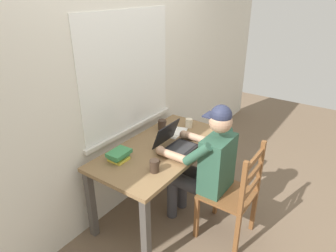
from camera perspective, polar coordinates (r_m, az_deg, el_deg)
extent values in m
plane|color=brown|center=(3.20, -0.93, -15.28)|extent=(8.00, 8.00, 0.00)
cube|color=silver|center=(2.83, -8.37, 8.94)|extent=(6.00, 0.04, 2.60)
cube|color=white|center=(2.83, -7.55, 10.13)|extent=(1.17, 0.01, 1.09)
cube|color=beige|center=(3.02, -6.87, -0.27)|extent=(1.23, 0.06, 0.04)
cube|color=olive|center=(2.80, -1.03, -4.27)|extent=(1.39, 0.71, 0.03)
cube|color=#4C4742|center=(2.46, -4.23, -19.79)|extent=(0.06, 0.06, 0.68)
cube|color=#4C4742|center=(3.34, 9.94, -6.62)|extent=(0.06, 0.06, 0.68)
cube|color=#4C4742|center=(2.80, -14.36, -14.16)|extent=(0.06, 0.06, 0.68)
cube|color=#4C4742|center=(3.59, 1.13, -3.77)|extent=(0.06, 0.06, 0.68)
cube|color=#2D5642|center=(2.61, 9.32, -7.09)|extent=(0.34, 0.20, 0.50)
sphere|color=tan|center=(2.42, 9.96, 0.85)|extent=(0.19, 0.19, 0.19)
sphere|color=#282D47|center=(2.40, 10.05, 1.98)|extent=(0.17, 0.17, 0.17)
cube|color=#282D47|center=(2.44, 8.22, 2.03)|extent=(0.13, 0.10, 0.01)
cylinder|color=#38383D|center=(2.76, 4.32, -11.11)|extent=(0.13, 0.40, 0.13)
cylinder|color=#38383D|center=(2.89, 6.20, -9.35)|extent=(0.13, 0.40, 0.13)
cylinder|color=#38383D|center=(2.98, 0.79, -13.33)|extent=(0.10, 0.10, 0.45)
cylinder|color=#38383D|center=(3.10, 2.71, -11.63)|extent=(0.10, 0.10, 0.45)
cylinder|color=#2D5642|center=(2.41, 5.52, -5.36)|extent=(0.10, 0.25, 0.24)
cylinder|color=tan|center=(2.56, 0.96, -5.63)|extent=(0.07, 0.28, 0.07)
sphere|color=tan|center=(2.63, -1.45, -4.65)|extent=(0.08, 0.08, 0.08)
cylinder|color=#2D5642|center=(2.72, 9.74, -1.82)|extent=(0.10, 0.25, 0.24)
cylinder|color=tan|center=(2.85, 5.48, -2.26)|extent=(0.07, 0.28, 0.07)
sphere|color=tan|center=(2.91, 2.99, -1.61)|extent=(0.08, 0.08, 0.08)
cube|color=brown|center=(2.72, 11.25, -12.48)|extent=(0.42, 0.42, 0.02)
cube|color=brown|center=(3.05, 9.11, -12.86)|extent=(0.04, 0.04, 0.43)
cube|color=brown|center=(2.79, 5.44, -16.90)|extent=(0.04, 0.04, 0.43)
cube|color=brown|center=(2.95, 15.94, -15.15)|extent=(0.04, 0.04, 0.43)
cube|color=brown|center=(2.68, 12.93, -19.70)|extent=(0.04, 0.04, 0.43)
cube|color=brown|center=(2.68, 17.13, -7.31)|extent=(0.04, 0.04, 0.48)
cube|color=brown|center=(2.37, 14.03, -11.48)|extent=(0.04, 0.04, 0.48)
cube|color=brown|center=(2.59, 15.37, -11.47)|extent=(0.36, 0.02, 0.04)
cube|color=brown|center=(2.51, 15.74, -8.90)|extent=(0.36, 0.02, 0.04)
cube|color=brown|center=(2.44, 16.12, -6.16)|extent=(0.36, 0.02, 0.04)
cube|color=black|center=(2.74, 2.29, -4.36)|extent=(0.33, 0.23, 0.02)
cube|color=#2B2B2D|center=(2.74, 2.29, -4.19)|extent=(0.29, 0.17, 0.00)
cube|color=black|center=(2.77, -0.33, -1.47)|extent=(0.33, 0.09, 0.21)
cube|color=#99A8B2|center=(2.77, -0.33, -1.47)|extent=(0.29, 0.07, 0.18)
ellipsoid|color=black|center=(2.94, 4.43, -2.05)|extent=(0.06, 0.10, 0.03)
cylinder|color=beige|center=(3.16, 4.00, 0.56)|extent=(0.07, 0.07, 0.10)
torus|color=beige|center=(3.20, 4.45, 0.93)|extent=(0.05, 0.01, 0.05)
cylinder|color=#38281E|center=(2.42, -2.58, -7.58)|extent=(0.08, 0.08, 0.10)
torus|color=#38281E|center=(2.45, -1.85, -6.95)|extent=(0.05, 0.01, 0.05)
cylinder|color=#38281E|center=(3.10, -1.17, 0.24)|extent=(0.08, 0.08, 0.10)
torus|color=#38281E|center=(3.14, -0.60, 0.66)|extent=(0.05, 0.01, 0.05)
cube|color=gold|center=(2.62, -9.30, -6.20)|extent=(0.14, 0.14, 0.02)
cube|color=#38844C|center=(2.62, -9.37, -5.61)|extent=(0.16, 0.12, 0.03)
cube|color=#38844C|center=(2.59, -9.28, -5.07)|extent=(0.20, 0.15, 0.03)
cube|color=silver|center=(3.03, 0.62, -1.46)|extent=(0.20, 0.20, 0.00)
cube|color=white|center=(3.07, 1.82, -1.01)|extent=(0.24, 0.23, 0.01)
cube|color=#C63D33|center=(2.99, -0.23, -1.89)|extent=(0.14, 0.11, 0.00)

